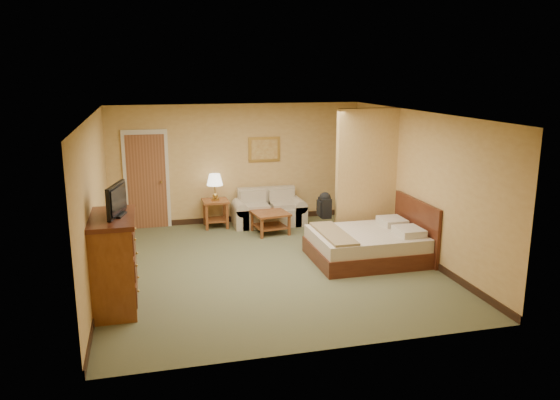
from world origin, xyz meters
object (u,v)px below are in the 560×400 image
object	(u,v)px
dresser	(113,262)
bed	(370,244)
loveseat	(269,213)
coffee_table	(270,218)

from	to	relation	value
dresser	bed	bearing A→B (deg)	13.11
loveseat	dresser	size ratio (longest dim) A/B	1.17
loveseat	coffee_table	bearing A→B (deg)	-100.27
loveseat	bed	world-z (taller)	bed
loveseat	bed	distance (m)	2.94
bed	dresser	bearing A→B (deg)	-166.89
loveseat	dresser	world-z (taller)	dresser
coffee_table	dresser	xyz separation A→B (m)	(-2.95, -3.02, 0.35)
coffee_table	bed	world-z (taller)	bed
coffee_table	bed	size ratio (longest dim) A/B	0.41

